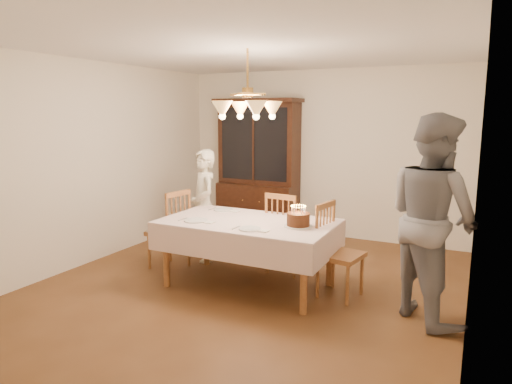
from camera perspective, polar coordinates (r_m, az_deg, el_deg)
The scene contains 14 objects.
ground at distance 5.29m, azimuth -0.98°, elevation -11.61°, with size 5.00×5.00×0.00m, color #553118.
room_shell at distance 4.94m, azimuth -1.03°, elevation 5.73°, with size 5.00×5.00×5.00m.
dining_table at distance 5.08m, azimuth -1.00°, elevation -4.43°, with size 1.90×1.10×0.76m.
china_hutch at distance 7.43m, azimuth 0.29°, elevation 2.93°, with size 1.38×0.54×2.16m.
chair_far_side at distance 5.60m, azimuth 3.87°, elevation -5.62°, with size 0.47×0.46×1.00m.
chair_left_end at distance 5.85m, azimuth -10.83°, elevation -5.01°, with size 0.49×0.50×1.00m.
chair_right_end at distance 4.95m, azimuth 10.39°, elevation -7.86°, with size 0.49×0.51×1.00m.
elderly_woman at distance 6.03m, azimuth -6.52°, elevation -1.69°, with size 0.54×0.35×1.47m, color beige.
adult_in_grey at distance 4.55m, azimuth 21.17°, elevation -3.06°, with size 0.94×0.74×1.94m, color slate.
birthday_cake at distance 4.80m, azimuth 5.30°, elevation -3.52°, with size 0.30×0.30×0.23m.
place_setting_near_left at distance 5.07m, azimuth -7.40°, elevation -3.57°, with size 0.41×0.26×0.02m.
place_setting_near_right at distance 4.67m, azimuth -0.63°, elevation -4.65°, with size 0.37×0.23×0.02m.
place_setting_far_left at distance 5.60m, azimuth -3.98°, elevation -2.24°, with size 0.39×0.24×0.02m.
chandelier at distance 4.92m, azimuth -1.05°, elevation 10.33°, with size 0.62×0.62×0.73m.
Camera 1 is at (2.26, -4.38, 1.94)m, focal length 32.00 mm.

